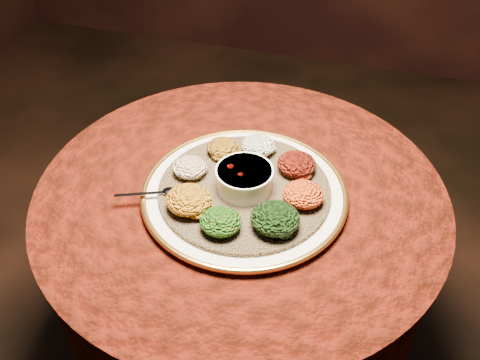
# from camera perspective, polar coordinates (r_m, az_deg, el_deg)

# --- Properties ---
(table) EXTENTS (0.96, 0.96, 0.73)m
(table) POSITION_cam_1_polar(r_m,az_deg,el_deg) (1.37, 0.07, -6.61)
(table) COLOR black
(table) RESTS_ON ground
(platter) EXTENTS (0.53, 0.53, 0.02)m
(platter) POSITION_cam_1_polar(r_m,az_deg,el_deg) (1.22, 0.46, -1.42)
(platter) COLOR white
(platter) RESTS_ON table
(injera) EXTENTS (0.40, 0.40, 0.01)m
(injera) POSITION_cam_1_polar(r_m,az_deg,el_deg) (1.21, 0.47, -1.05)
(injera) COLOR olive
(injera) RESTS_ON platter
(stew_bowl) EXTENTS (0.13, 0.13, 0.05)m
(stew_bowl) POSITION_cam_1_polar(r_m,az_deg,el_deg) (1.19, 0.48, 0.24)
(stew_bowl) COLOR white
(stew_bowl) RESTS_ON injera
(spoon) EXTENTS (0.14, 0.07, 0.01)m
(spoon) POSITION_cam_1_polar(r_m,az_deg,el_deg) (1.20, -7.91, -1.28)
(spoon) COLOR silver
(spoon) RESTS_ON injera
(portion_ayib) EXTENTS (0.08, 0.08, 0.04)m
(portion_ayib) POSITION_cam_1_polar(r_m,az_deg,el_deg) (1.29, 1.94, 3.69)
(portion_ayib) COLOR white
(portion_ayib) RESTS_ON injera
(portion_kitfo) EXTENTS (0.09, 0.09, 0.04)m
(portion_kitfo) POSITION_cam_1_polar(r_m,az_deg,el_deg) (1.24, 6.06, 1.72)
(portion_kitfo) COLOR black
(portion_kitfo) RESTS_ON injera
(portion_tikil) EXTENTS (0.09, 0.09, 0.04)m
(portion_tikil) POSITION_cam_1_polar(r_m,az_deg,el_deg) (1.17, 6.77, -1.53)
(portion_tikil) COLOR #CC6C11
(portion_tikil) RESTS_ON injera
(portion_gomen) EXTENTS (0.10, 0.10, 0.05)m
(portion_gomen) POSITION_cam_1_polar(r_m,az_deg,el_deg) (1.10, 3.77, -4.10)
(portion_gomen) COLOR black
(portion_gomen) RESTS_ON injera
(portion_mixveg) EXTENTS (0.09, 0.08, 0.04)m
(portion_mixveg) POSITION_cam_1_polar(r_m,az_deg,el_deg) (1.10, -2.09, -4.46)
(portion_mixveg) COLOR #8D2E09
(portion_mixveg) RESTS_ON injera
(portion_kik) EXTENTS (0.10, 0.10, 0.05)m
(portion_kik) POSITION_cam_1_polar(r_m,az_deg,el_deg) (1.15, -5.47, -2.11)
(portion_kik) COLOR #BF7A10
(portion_kik) RESTS_ON injera
(portion_timatim) EXTENTS (0.08, 0.08, 0.04)m
(portion_timatim) POSITION_cam_1_polar(r_m,az_deg,el_deg) (1.24, -5.38, 1.34)
(portion_timatim) COLOR maroon
(portion_timatim) RESTS_ON injera
(portion_shiro) EXTENTS (0.08, 0.07, 0.04)m
(portion_shiro) POSITION_cam_1_polar(r_m,az_deg,el_deg) (1.29, -1.85, 3.48)
(portion_shiro) COLOR #895D10
(portion_shiro) RESTS_ON injera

